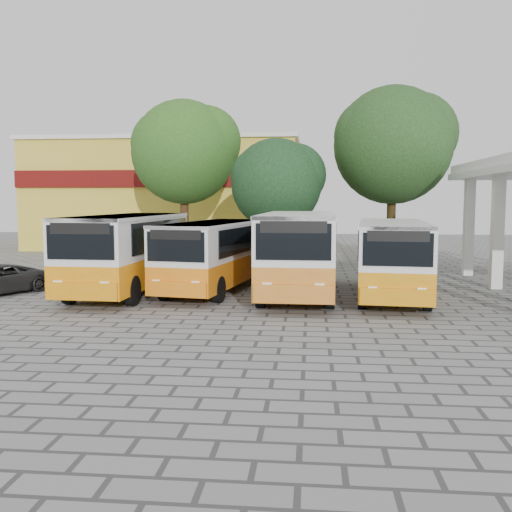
# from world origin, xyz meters

# --- Properties ---
(ground) EXTENTS (90.00, 90.00, 0.00)m
(ground) POSITION_xyz_m (0.00, 0.00, 0.00)
(ground) COLOR slate
(ground) RESTS_ON ground
(shophouse_block) EXTENTS (20.40, 10.40, 8.30)m
(shophouse_block) POSITION_xyz_m (-11.00, 25.99, 4.16)
(shophouse_block) COLOR gold
(shophouse_block) RESTS_ON ground
(bus_far_left) EXTENTS (2.96, 8.68, 3.10)m
(bus_far_left) POSITION_xyz_m (-7.12, 3.67, 1.79)
(bus_far_left) COLOR orange
(bus_far_left) RESTS_ON ground
(bus_centre_left) EXTENTS (3.63, 8.12, 2.81)m
(bus_centre_left) POSITION_xyz_m (-3.78, 4.37, 1.63)
(bus_centre_left) COLOR orange
(bus_centre_left) RESTS_ON ground
(bus_centre_right) EXTENTS (2.84, 8.87, 3.18)m
(bus_centre_right) POSITION_xyz_m (-0.34, 3.80, 1.84)
(bus_centre_right) COLOR #C36E1B
(bus_centre_right) RESTS_ON ground
(bus_far_right) EXTENTS (3.18, 8.18, 2.88)m
(bus_far_right) POSITION_xyz_m (3.20, 3.51, 1.66)
(bus_far_right) COLOR orange
(bus_far_right) RESTS_ON ground
(tree_left) EXTENTS (6.44, 6.14, 9.59)m
(tree_left) POSITION_xyz_m (-7.33, 15.24, 6.72)
(tree_left) COLOR #4A2F17
(tree_left) RESTS_ON ground
(tree_middle) EXTENTS (5.14, 4.89, 7.01)m
(tree_middle) POSITION_xyz_m (-1.70, 12.59, 4.72)
(tree_middle) COLOR #2F210C
(tree_middle) RESTS_ON ground
(tree_right) EXTENTS (6.88, 6.56, 10.02)m
(tree_right) POSITION_xyz_m (4.72, 14.49, 6.95)
(tree_right) COLOR #372810
(tree_right) RESTS_ON ground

